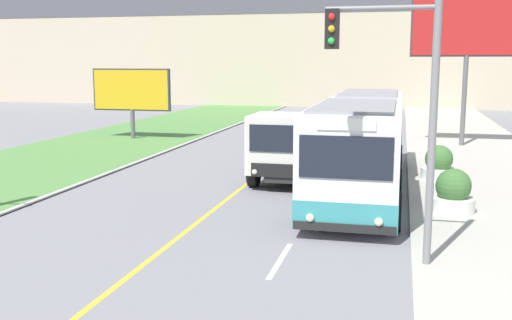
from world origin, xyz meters
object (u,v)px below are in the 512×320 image
at_px(dump_truck, 291,147).
at_px(city_bus, 363,143).
at_px(traffic_light_mast, 400,92).
at_px(billboard_large, 468,31).
at_px(car_distant, 341,115).
at_px(planter_round_second, 439,164).
at_px(planter_round_near, 453,193).
at_px(billboard_small, 132,91).

bearing_deg(dump_truck, city_bus, -14.10).
distance_m(traffic_light_mast, billboard_large, 19.34).
relative_size(city_bus, car_distant, 2.96).
xyz_separation_m(dump_truck, planter_round_second, (5.12, 1.39, -0.64)).
relative_size(dump_truck, planter_round_near, 5.40).
distance_m(dump_truck, billboard_large, 13.49).
distance_m(city_bus, traffic_light_mast, 7.92).
bearing_deg(car_distant, dump_truck, -89.40).
relative_size(dump_truck, billboard_small, 1.47).
bearing_deg(billboard_small, city_bus, -38.21).
xyz_separation_m(car_distant, planter_round_second, (5.32, -18.21, -0.08)).
bearing_deg(planter_round_second, city_bus, -142.01).
relative_size(city_bus, billboard_large, 1.71).
relative_size(dump_truck, car_distant, 1.54).
distance_m(city_bus, car_distant, 20.44).
bearing_deg(car_distant, billboard_small, -136.82).
bearing_deg(billboard_small, planter_round_second, -27.94).
distance_m(billboard_large, planter_round_near, 15.22).
xyz_separation_m(city_bus, planter_round_second, (2.59, 2.02, -0.97)).
height_order(billboard_small, planter_round_second, billboard_small).
relative_size(planter_round_near, planter_round_second, 1.00).
height_order(city_bus, planter_round_second, city_bus).
bearing_deg(planter_round_near, planter_round_second, 91.39).
distance_m(car_distant, billboard_large, 12.29).
xyz_separation_m(city_bus, planter_round_near, (2.71, -2.83, -0.96)).
height_order(traffic_light_mast, billboard_large, billboard_large).
bearing_deg(planter_round_near, traffic_light_mast, -107.96).
bearing_deg(traffic_light_mast, dump_truck, 114.34).
distance_m(dump_truck, car_distant, 19.61).
relative_size(traffic_light_mast, planter_round_near, 4.65).
bearing_deg(billboard_large, planter_round_near, -96.08).
bearing_deg(dump_truck, billboard_small, 137.57).
height_order(dump_truck, billboard_large, billboard_large).
height_order(billboard_large, planter_round_near, billboard_large).
height_order(planter_round_near, planter_round_second, planter_round_near).
relative_size(dump_truck, traffic_light_mast, 1.16).
relative_size(city_bus, dump_truck, 1.93).
relative_size(car_distant, billboard_small, 0.96).
relative_size(car_distant, planter_round_second, 3.51).
bearing_deg(billboard_large, dump_truck, -122.05).
bearing_deg(traffic_light_mast, planter_round_near, 72.04).
height_order(car_distant, traffic_light_mast, traffic_light_mast).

